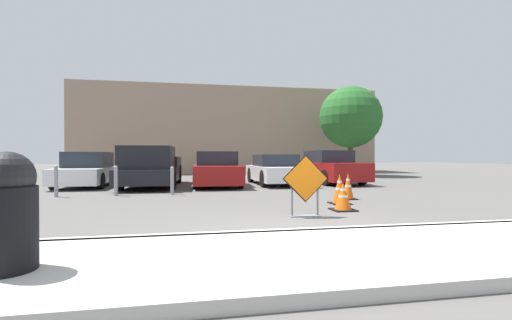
# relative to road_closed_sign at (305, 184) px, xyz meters

# --- Properties ---
(ground_plane) EXTENTS (96.00, 96.00, 0.00)m
(ground_plane) POSITION_rel_road_closed_sign_xyz_m (-0.72, 8.24, -0.67)
(ground_plane) COLOR #565451
(sidewalk_strip) EXTENTS (29.70, 2.33, 0.14)m
(sidewalk_strip) POSITION_rel_road_closed_sign_xyz_m (-0.72, -2.93, -0.60)
(sidewalk_strip) COLOR beige
(sidewalk_strip) RESTS_ON ground_plane
(curb_lip) EXTENTS (29.70, 0.20, 0.14)m
(curb_lip) POSITION_rel_road_closed_sign_xyz_m (-0.72, -1.76, -0.60)
(curb_lip) COLOR beige
(curb_lip) RESTS_ON ground_plane
(road_closed_sign) EXTENTS (0.97, 0.20, 1.28)m
(road_closed_sign) POSITION_rel_road_closed_sign_xyz_m (0.00, 0.00, 0.00)
(road_closed_sign) COLOR black
(road_closed_sign) RESTS_ON ground_plane
(traffic_cone_nearest) EXTENTS (0.53, 0.53, 0.64)m
(traffic_cone_nearest) POSITION_rel_road_closed_sign_xyz_m (1.12, 0.63, -0.36)
(traffic_cone_nearest) COLOR black
(traffic_cone_nearest) RESTS_ON ground_plane
(traffic_cone_second) EXTENTS (0.50, 0.50, 0.78)m
(traffic_cone_second) POSITION_rel_road_closed_sign_xyz_m (1.51, 1.67, -0.29)
(traffic_cone_second) COLOR black
(traffic_cone_second) RESTS_ON ground_plane
(traffic_cone_third) EXTENTS (0.43, 0.43, 0.77)m
(traffic_cone_third) POSITION_rel_road_closed_sign_xyz_m (2.15, 2.52, -0.30)
(traffic_cone_third) COLOR black
(traffic_cone_third) RESTS_ON ground_plane
(parked_car_nearest) EXTENTS (1.84, 4.27, 1.43)m
(parked_car_nearest) POSITION_rel_road_closed_sign_xyz_m (-6.56, 8.50, -0.02)
(parked_car_nearest) COLOR white
(parked_car_nearest) RESTS_ON ground_plane
(pickup_truck) EXTENTS (2.23, 5.41, 1.63)m
(pickup_truck) POSITION_rel_road_closed_sign_xyz_m (-3.93, 7.62, 0.07)
(pickup_truck) COLOR black
(pickup_truck) RESTS_ON ground_plane
(parked_car_second) EXTENTS (2.02, 4.70, 1.45)m
(parked_car_second) POSITION_rel_road_closed_sign_xyz_m (-1.27, 7.91, -0.01)
(parked_car_second) COLOR maroon
(parked_car_second) RESTS_ON ground_plane
(parked_car_third) EXTENTS (2.03, 4.40, 1.32)m
(parked_car_third) POSITION_rel_road_closed_sign_xyz_m (1.36, 8.12, -0.04)
(parked_car_third) COLOR white
(parked_car_third) RESTS_ON ground_plane
(parked_car_fourth) EXTENTS (2.12, 4.73, 1.51)m
(parked_car_fourth) POSITION_rel_road_closed_sign_xyz_m (4.00, 8.39, 0.04)
(parked_car_fourth) COLOR maroon
(parked_car_fourth) RESTS_ON ground_plane
(trash_bin) EXTENTS (0.52, 0.52, 1.16)m
(trash_bin) POSITION_rel_road_closed_sign_xyz_m (-4.05, -3.05, 0.05)
(trash_bin) COLOR black
(trash_bin) RESTS_ON sidewalk_strip
(bollard_nearest) EXTENTS (0.12, 0.12, 0.92)m
(bollard_nearest) POSITION_rel_road_closed_sign_xyz_m (-2.94, 4.68, -0.19)
(bollard_nearest) COLOR gray
(bollard_nearest) RESTS_ON ground_plane
(bollard_second) EXTENTS (0.12, 0.12, 0.96)m
(bollard_second) POSITION_rel_road_closed_sign_xyz_m (-4.67, 4.68, -0.17)
(bollard_second) COLOR gray
(bollard_second) RESTS_ON ground_plane
(bollard_third) EXTENTS (0.12, 0.12, 0.98)m
(bollard_third) POSITION_rel_road_closed_sign_xyz_m (-6.40, 4.68, -0.16)
(bollard_third) COLOR gray
(bollard_third) RESTS_ON ground_plane
(building_facade_backdrop) EXTENTS (21.87, 5.00, 6.26)m
(building_facade_backdrop) POSITION_rel_road_closed_sign_xyz_m (0.49, 19.80, 2.46)
(building_facade_backdrop) COLOR gray
(building_facade_backdrop) RESTS_ON ground_plane
(street_tree_behind_lot) EXTENTS (3.91, 3.91, 5.70)m
(street_tree_behind_lot) POSITION_rel_road_closed_sign_xyz_m (7.58, 13.52, 3.06)
(street_tree_behind_lot) COLOR #513823
(street_tree_behind_lot) RESTS_ON ground_plane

